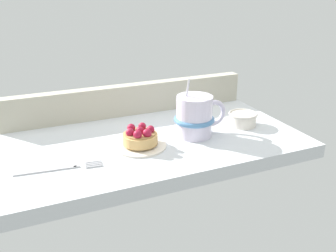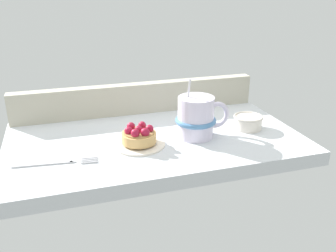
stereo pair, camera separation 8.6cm
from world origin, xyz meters
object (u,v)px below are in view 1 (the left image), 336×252
Objects in this scene: coffee_mug at (195,116)px; dessert_fork at (60,168)px; raspberry_tart at (140,136)px; sugar_bowl at (243,119)px; dessert_plate at (140,145)px.

coffee_mug is 0.85× the size of dessert_fork.
raspberry_tart is 0.46× the size of dessert_fork.
raspberry_tart is 14.95cm from coffee_mug.
dessert_plate is at bearing -176.18° from sugar_bowl.
dessert_fork is (-18.64, -3.80, -2.32)cm from raspberry_tart.
raspberry_tart is 19.16cm from dessert_fork.
dessert_plate is 1.50× the size of raspberry_tart.
coffee_mug is 1.97× the size of sugar_bowl.
dessert_plate is 15.41cm from coffee_mug.
raspberry_tart is at bearing 11.54° from dessert_fork.
coffee_mug is at bearing 8.43° from dessert_fork.
dessert_plate is 1.59× the size of sugar_bowl.
raspberry_tart reaches higher than dessert_fork.
dessert_fork is (-18.66, -3.86, -0.13)cm from dessert_plate.
sugar_bowl is (29.27, 1.96, 1.45)cm from dessert_plate.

